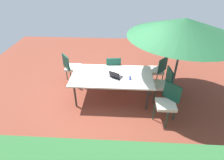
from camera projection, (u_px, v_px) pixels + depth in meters
The scene contains 10 objects.
ground_plane at pixel (112, 98), 5.45m from camera, with size 10.00×10.00×0.02m, color brown.
dining_table at pixel (112, 77), 5.05m from camera, with size 2.23×1.21×0.77m.
patio_umbrella at pixel (185, 28), 4.51m from camera, with size 2.85×2.85×2.26m.
chair_south at pixel (113, 68), 5.79m from camera, with size 0.47×0.48×0.98m.
chair_southwest at pixel (158, 69), 5.75m from camera, with size 0.59×0.59×0.98m.
chair_northwest at pixel (168, 101), 4.42m from camera, with size 0.59×0.59×0.98m.
chair_west at pixel (163, 83), 5.09m from camera, with size 0.48×0.47×0.98m.
chair_southeast at pixel (71, 66), 5.90m from camera, with size 0.58×0.58×0.98m.
laptop at pixel (116, 76), 4.91m from camera, with size 0.40×0.37×0.21m.
cup at pixel (130, 78), 4.83m from camera, with size 0.06×0.06×0.10m, color #334C99.
Camera 1 is at (-0.24, 4.29, 3.39)m, focal length 29.43 mm.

